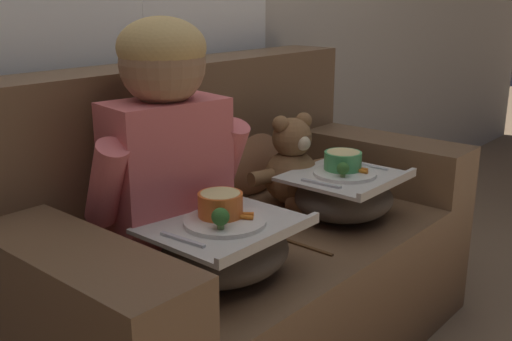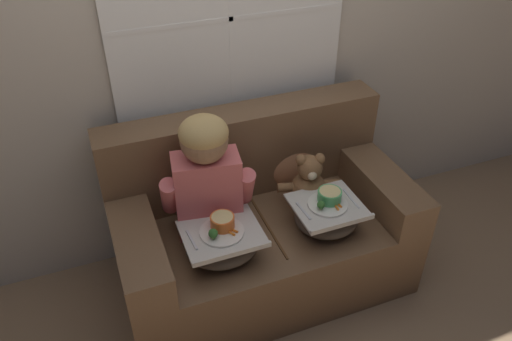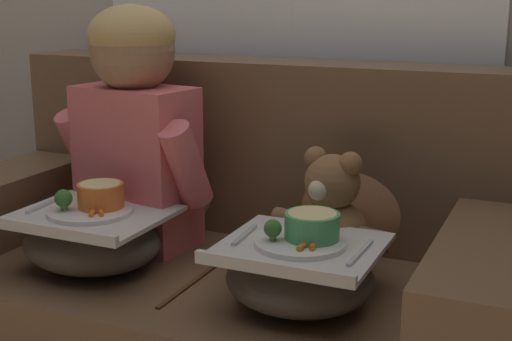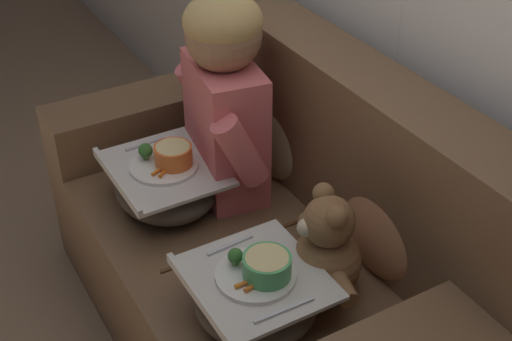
# 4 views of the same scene
# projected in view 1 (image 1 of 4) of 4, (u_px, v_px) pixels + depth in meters

# --- Properties ---
(couch) EXTENTS (1.61, 0.87, 0.98)m
(couch) POSITION_uv_depth(u_px,v_px,m) (234.00, 253.00, 2.03)
(couch) COLOR brown
(couch) RESTS_ON ground_plane
(throw_pillow_behind_child) EXTENTS (0.36, 0.18, 0.38)m
(throw_pillow_behind_child) POSITION_uv_depth(u_px,v_px,m) (125.00, 184.00, 1.85)
(throw_pillow_behind_child) COLOR tan
(throw_pillow_behind_child) RESTS_ON couch
(throw_pillow_behind_teddy) EXTENTS (0.35, 0.17, 0.37)m
(throw_pillow_behind_teddy) POSITION_uv_depth(u_px,v_px,m) (250.00, 148.00, 2.28)
(throw_pillow_behind_teddy) COLOR #B2754C
(throw_pillow_behind_teddy) RESTS_ON couch
(child_figure) EXTENTS (0.50, 0.27, 0.68)m
(child_figure) POSITION_uv_depth(u_px,v_px,m) (165.00, 129.00, 1.67)
(child_figure) COLOR #DB6666
(child_figure) RESTS_ON couch
(teddy_bear) EXTENTS (0.36, 0.26, 0.33)m
(teddy_bear) POSITION_uv_depth(u_px,v_px,m) (292.00, 166.00, 2.16)
(teddy_bear) COLOR brown
(teddy_bear) RESTS_ON couch
(lap_tray_child) EXTENTS (0.39, 0.34, 0.23)m
(lap_tray_child) POSITION_uv_depth(u_px,v_px,m) (225.00, 246.00, 1.61)
(lap_tray_child) COLOR #473D33
(lap_tray_child) RESTS_ON child_figure
(lap_tray_teddy) EXTENTS (0.36, 0.34, 0.22)m
(lap_tray_teddy) POSITION_uv_depth(u_px,v_px,m) (344.00, 193.00, 2.04)
(lap_tray_teddy) COLOR #473D33
(lap_tray_teddy) RESTS_ON teddy_bear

